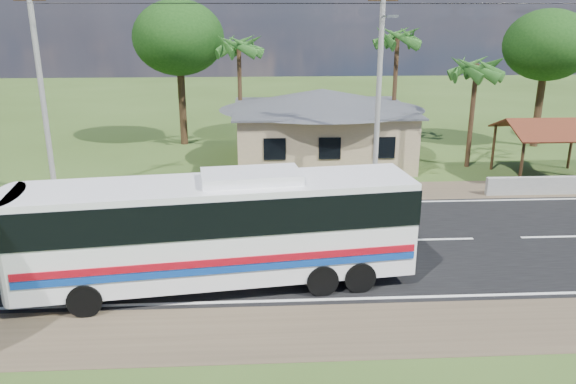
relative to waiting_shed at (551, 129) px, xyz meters
name	(u,v)px	position (x,y,z in m)	size (l,w,h in m)	color
ground	(332,242)	(-13.00, -8.50, -2.73)	(120.00, 120.00, 0.00)	#30491A
road	(332,242)	(-13.00, -8.50, -2.72)	(120.00, 16.00, 0.03)	black
house	(322,118)	(-12.00, 4.50, -0.09)	(12.40, 10.00, 5.00)	tan
waiting_shed	(551,129)	(0.00, 0.00, 0.00)	(5.20, 4.48, 3.35)	#342312
concrete_barrier	(554,185)	(-1.00, -2.90, -2.28)	(7.00, 0.30, 0.90)	#9E9E99
utility_poles	(373,78)	(-10.33, -2.01, 3.04)	(32.80, 2.22, 11.00)	#9E9E99
palm_near	(476,69)	(-3.50, 2.50, 2.98)	(2.80, 2.80, 6.70)	#47301E
palm_mid	(398,39)	(-7.00, 7.00, 4.43)	(2.80, 2.80, 8.20)	#47301E
palm_far	(239,47)	(-17.00, 7.50, 3.95)	(2.80, 2.80, 7.70)	#47301E
tree_behind_house	(179,38)	(-21.00, 9.50, 4.39)	(6.00, 6.00, 9.61)	#47301E
tree_behind_shed	(547,46)	(3.00, 7.50, 3.95)	(5.60, 5.60, 9.02)	#47301E
coach_bus	(220,223)	(-17.18, -11.99, -0.48)	(12.89, 4.23, 3.93)	white
motorcycle	(370,188)	(-10.38, -2.91, -2.23)	(0.66, 1.89, 0.99)	black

